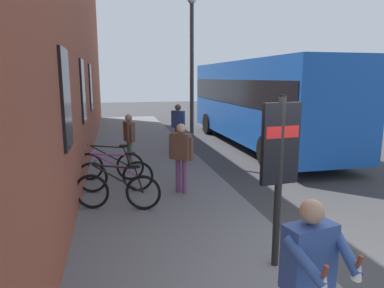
# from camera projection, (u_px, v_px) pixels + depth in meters

# --- Properties ---
(ground) EXTENTS (60.00, 60.00, 0.00)m
(ground) POSITION_uv_depth(u_px,v_px,m) (238.00, 167.00, 10.81)
(ground) COLOR #38383A
(sidewalk_pavement) EXTENTS (24.00, 3.50, 0.12)m
(sidewalk_pavement) POSITION_uv_depth(u_px,v_px,m) (144.00, 156.00, 12.11)
(sidewalk_pavement) COLOR slate
(sidewalk_pavement) RESTS_ON ground
(station_facade) EXTENTS (22.00, 0.65, 9.17)m
(station_facade) POSITION_uv_depth(u_px,v_px,m) (77.00, 22.00, 11.76)
(station_facade) COLOR brown
(station_facade) RESTS_ON ground
(bicycle_nearest_sign) EXTENTS (0.65, 1.71, 0.97)m
(bicycle_nearest_sign) POSITION_uv_depth(u_px,v_px,m) (118.00, 191.00, 6.96)
(bicycle_nearest_sign) COLOR black
(bicycle_nearest_sign) RESTS_ON sidewalk_pavement
(bicycle_end_of_row) EXTENTS (0.48, 1.76, 0.97)m
(bicycle_end_of_row) POSITION_uv_depth(u_px,v_px,m) (115.00, 175.00, 8.03)
(bicycle_end_of_row) COLOR black
(bicycle_end_of_row) RESTS_ON sidewalk_pavement
(bicycle_far_end) EXTENTS (0.56, 1.74, 0.97)m
(bicycle_far_end) POSITION_uv_depth(u_px,v_px,m) (110.00, 165.00, 8.96)
(bicycle_far_end) COLOR black
(bicycle_far_end) RESTS_ON sidewalk_pavement
(transit_info_sign) EXTENTS (0.15, 0.56, 2.40)m
(transit_info_sign) POSITION_uv_depth(u_px,v_px,m) (280.00, 155.00, 4.65)
(transit_info_sign) COLOR black
(transit_info_sign) RESTS_ON sidewalk_pavement
(city_bus) EXTENTS (10.51, 2.69, 3.35)m
(city_bus) POSITION_uv_depth(u_px,v_px,m) (259.00, 98.00, 13.89)
(city_bus) COLOR #1951B2
(city_bus) RESTS_ON ground
(pedestrian_crossing_street) EXTENTS (0.55, 0.46, 1.67)m
(pedestrian_crossing_street) POSITION_uv_depth(u_px,v_px,m) (178.00, 122.00, 12.61)
(pedestrian_crossing_street) COLOR maroon
(pedestrian_crossing_street) RESTS_ON sidewalk_pavement
(pedestrian_by_facade) EXTENTS (0.47, 0.50, 1.61)m
(pedestrian_by_facade) POSITION_uv_depth(u_px,v_px,m) (181.00, 151.00, 7.87)
(pedestrian_by_facade) COLOR #723F72
(pedestrian_by_facade) RESTS_ON sidewalk_pavement
(pedestrian_near_bus) EXTENTS (0.59, 0.33, 1.57)m
(pedestrian_near_bus) POSITION_uv_depth(u_px,v_px,m) (129.00, 135.00, 10.21)
(pedestrian_near_bus) COLOR #4C724C
(pedestrian_near_bus) RESTS_ON sidewalk_pavement
(tourist_with_hotdogs) EXTENTS (0.62, 0.61, 1.60)m
(tourist_with_hotdogs) POSITION_uv_depth(u_px,v_px,m) (310.00, 267.00, 3.03)
(tourist_with_hotdogs) COLOR #4C724C
(tourist_with_hotdogs) RESTS_ON sidewalk_pavement
(street_lamp) EXTENTS (0.28, 0.28, 5.07)m
(street_lamp) POSITION_uv_depth(u_px,v_px,m) (192.00, 65.00, 10.75)
(street_lamp) COLOR #333338
(street_lamp) RESTS_ON sidewalk_pavement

